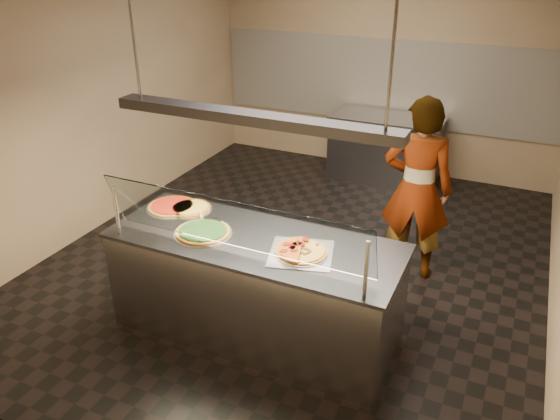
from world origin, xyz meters
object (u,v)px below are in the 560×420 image
at_px(half_pizza_sausage, 313,253).
at_px(pizza_spinach, 203,232).
at_px(pizza_tomato, 173,206).
at_px(heat_lamp_housing, 252,118).
at_px(pizza_cheese, 190,208).
at_px(serving_counter, 256,287).
at_px(half_pizza_pepperoni, 290,247).
at_px(prep_table, 385,148).
at_px(pizza_spatula, 206,216).
at_px(perforated_tray, 301,253).
at_px(sneeze_guard, 232,225).
at_px(worker, 417,190).

height_order(half_pizza_sausage, pizza_spinach, half_pizza_sausage).
relative_size(pizza_tomato, heat_lamp_housing, 0.20).
xyz_separation_m(half_pizza_sausage, pizza_cheese, (-1.31, 0.30, -0.01)).
xyz_separation_m(serving_counter, half_pizza_pepperoni, (0.34, -0.05, 0.50)).
bearing_deg(prep_table, heat_lamp_housing, -91.22).
xyz_separation_m(half_pizza_pepperoni, pizza_tomato, (-1.29, 0.26, -0.02)).
xyz_separation_m(pizza_spatula, prep_table, (0.63, 3.73, -0.49)).
distance_m(perforated_tray, pizza_tomato, 1.41).
height_order(serving_counter, half_pizza_pepperoni, half_pizza_pepperoni).
bearing_deg(pizza_spatula, sneeze_guard, -41.37).
distance_m(perforated_tray, prep_table, 3.96).
relative_size(pizza_spinach, prep_table, 0.32).
height_order(sneeze_guard, half_pizza_sausage, sneeze_guard).
bearing_deg(pizza_spatula, heat_lamp_housing, -14.00).
bearing_deg(pizza_spinach, perforated_tray, 2.76).
bearing_deg(heat_lamp_housing, half_pizza_pepperoni, -8.29).
height_order(perforated_tray, heat_lamp_housing, heat_lamp_housing).
bearing_deg(worker, serving_counter, 51.81).
distance_m(pizza_spatula, worker, 2.08).
distance_m(pizza_cheese, pizza_tomato, 0.17).
height_order(pizza_spatula, heat_lamp_housing, heat_lamp_housing).
xyz_separation_m(half_pizza_sausage, pizza_spinach, (-0.96, -0.04, -0.01)).
xyz_separation_m(pizza_spinach, heat_lamp_housing, (0.43, 0.09, 1.00)).
relative_size(pizza_tomato, prep_table, 0.30).
height_order(pizza_cheese, prep_table, pizza_cheese).
height_order(half_pizza_sausage, pizza_spatula, half_pizza_sausage).
distance_m(perforated_tray, pizza_spinach, 0.87).
relative_size(pizza_spinach, pizza_tomato, 1.05).
bearing_deg(half_pizza_sausage, serving_counter, 174.62).
bearing_deg(prep_table, sneeze_guard, -91.12).
xyz_separation_m(perforated_tray, pizza_spinach, (-0.87, -0.04, 0.01)).
relative_size(half_pizza_pepperoni, pizza_tomato, 0.95).
relative_size(half_pizza_sausage, worker, 0.24).
distance_m(serving_counter, half_pizza_pepperoni, 0.61).
bearing_deg(prep_table, perforated_tray, -84.85).
bearing_deg(half_pizza_pepperoni, perforated_tray, -0.47).
bearing_deg(heat_lamp_housing, pizza_tomato, 167.39).
distance_m(half_pizza_pepperoni, pizza_spinach, 0.77).
distance_m(pizza_spinach, pizza_cheese, 0.49).
height_order(worker, heat_lamp_housing, heat_lamp_housing).
height_order(half_pizza_pepperoni, pizza_tomato, half_pizza_pepperoni).
distance_m(perforated_tray, pizza_cheese, 1.25).
height_order(perforated_tray, pizza_spinach, pizza_spinach).
distance_m(half_pizza_sausage, pizza_cheese, 1.34).
relative_size(half_pizza_pepperoni, pizza_spinach, 0.90).
bearing_deg(pizza_tomato, prep_table, 74.22).
relative_size(serving_counter, heat_lamp_housing, 1.06).
bearing_deg(serving_counter, prep_table, 88.78).
distance_m(half_pizza_sausage, pizza_spinach, 0.96).
distance_m(sneeze_guard, prep_table, 4.28).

